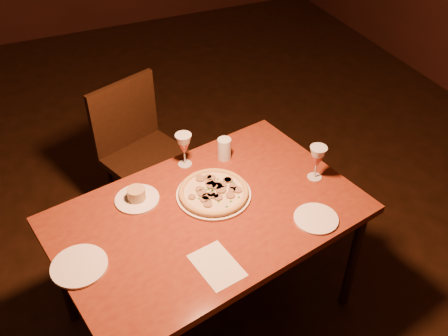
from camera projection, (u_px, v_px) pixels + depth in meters
name	position (u px, v px, depth m)	size (l,w,h in m)	color
floor	(148.00, 289.00, 2.69)	(7.00, 7.00, 0.00)	black
dining_table	(208.00, 222.00, 2.19)	(1.45, 1.09, 0.70)	brown
chair_far	(141.00, 150.00, 2.84)	(0.55, 0.55, 0.88)	black
pizza_plate	(214.00, 192.00, 2.23)	(0.34, 0.34, 0.04)	white
ramekin_saucer	(137.00, 196.00, 2.20)	(0.20, 0.20, 0.06)	white
wine_glass_far	(184.00, 150.00, 2.36)	(0.08, 0.08, 0.17)	#BF564F
wine_glass_right	(317.00, 163.00, 2.28)	(0.08, 0.08, 0.17)	#BF564F
water_tumbler	(224.00, 149.00, 2.42)	(0.07, 0.07, 0.11)	silver
side_plate_left	(79.00, 266.00, 1.92)	(0.22, 0.22, 0.01)	white
side_plate_near	(316.00, 219.00, 2.12)	(0.19, 0.19, 0.01)	white
menu_card	(217.00, 266.00, 1.93)	(0.15, 0.22, 0.00)	silver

